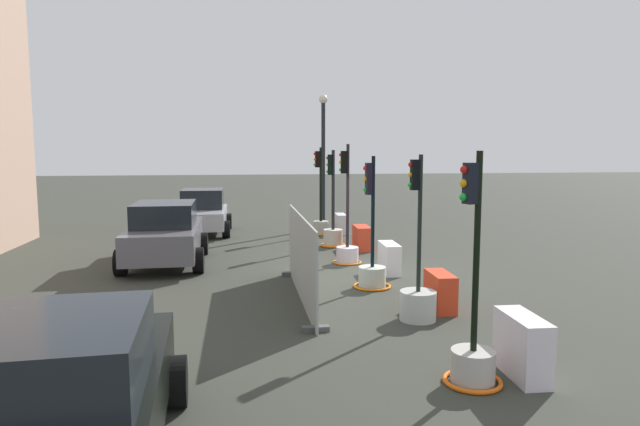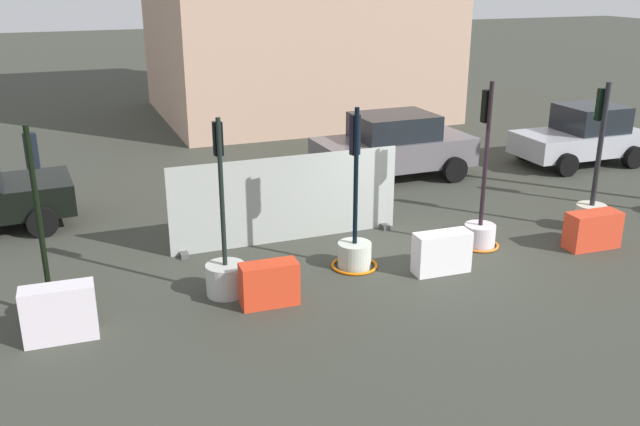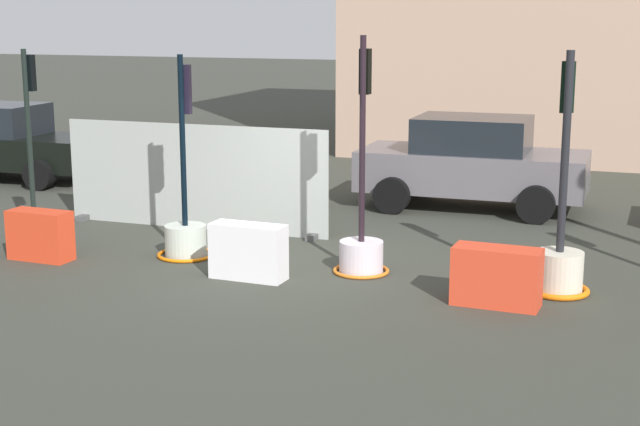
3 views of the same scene
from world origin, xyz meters
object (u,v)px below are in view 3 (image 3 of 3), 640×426
at_px(traffic_light_4, 559,256).
at_px(car_black_sedan, 11,142).
at_px(traffic_light_2, 186,226).
at_px(traffic_light_3, 362,238).
at_px(construction_barrier_2, 248,252).
at_px(construction_barrier_3, 497,277).
at_px(car_grey_saloon, 472,163).
at_px(construction_barrier_1, 40,235).
at_px(traffic_light_1, 34,217).

relative_size(traffic_light_4, car_black_sedan, 0.82).
height_order(traffic_light_2, traffic_light_4, traffic_light_4).
bearing_deg(car_black_sedan, traffic_light_3, -26.10).
bearing_deg(traffic_light_2, construction_barrier_2, -30.01).
bearing_deg(car_black_sedan, construction_barrier_3, -25.64).
relative_size(construction_barrier_2, car_grey_saloon, 0.25).
distance_m(construction_barrier_2, car_grey_saloon, 6.39).
xyz_separation_m(car_black_sedan, car_grey_saloon, (10.47, 0.35, 0.04)).
distance_m(traffic_light_3, construction_barrier_1, 4.96).
relative_size(traffic_light_3, construction_barrier_3, 2.99).
distance_m(traffic_light_2, traffic_light_3, 2.86).
bearing_deg(construction_barrier_3, traffic_light_3, 156.56).
bearing_deg(traffic_light_2, traffic_light_4, -0.37).
relative_size(construction_barrier_1, car_grey_saloon, 0.23).
bearing_deg(car_grey_saloon, car_black_sedan, -178.07).
height_order(traffic_light_1, construction_barrier_3, traffic_light_1).
relative_size(traffic_light_3, construction_barrier_2, 3.10).
height_order(traffic_light_4, construction_barrier_2, traffic_light_4).
distance_m(traffic_light_4, car_black_sedan, 13.58).
xyz_separation_m(traffic_light_1, traffic_light_3, (5.46, 0.29, 0.03)).
relative_size(traffic_light_2, car_black_sedan, 0.79).
distance_m(car_black_sedan, car_grey_saloon, 10.47).
relative_size(traffic_light_1, construction_barrier_2, 2.88).
bearing_deg(traffic_light_2, car_black_sedan, 145.21).
bearing_deg(traffic_light_1, construction_barrier_3, -4.72).
xyz_separation_m(traffic_light_2, traffic_light_3, (2.86, 0.03, 0.04)).
bearing_deg(traffic_light_1, car_grey_saloon, 41.92).
height_order(traffic_light_3, car_black_sedan, traffic_light_3).
relative_size(traffic_light_1, traffic_light_4, 0.97).
distance_m(construction_barrier_1, construction_barrier_3, 6.98).
relative_size(construction_barrier_1, construction_barrier_2, 0.91).
distance_m(construction_barrier_3, car_grey_saloon, 6.29).
bearing_deg(construction_barrier_3, construction_barrier_1, -179.59).
xyz_separation_m(traffic_light_1, traffic_light_4, (8.28, 0.22, 0.03)).
bearing_deg(car_grey_saloon, construction_barrier_2, -108.74).
distance_m(traffic_light_3, car_grey_saloon, 5.22).
bearing_deg(traffic_light_2, car_grey_saloon, 56.21).
bearing_deg(car_grey_saloon, construction_barrier_1, -131.80).
bearing_deg(traffic_light_4, traffic_light_1, -178.44).
distance_m(traffic_light_1, traffic_light_2, 2.62).
bearing_deg(traffic_light_1, traffic_light_2, 5.74).
bearing_deg(traffic_light_3, traffic_light_2, -179.37).
distance_m(traffic_light_3, construction_barrier_2, 1.67).
height_order(traffic_light_1, car_black_sedan, traffic_light_1).
height_order(traffic_light_1, traffic_light_4, traffic_light_4).
xyz_separation_m(traffic_light_1, construction_barrier_2, (4.04, -0.57, -0.09)).
height_order(construction_barrier_3, car_black_sedan, car_black_sedan).
distance_m(traffic_light_2, traffic_light_4, 5.68).
distance_m(traffic_light_1, car_grey_saloon, 8.19).
bearing_deg(car_black_sedan, traffic_light_2, -34.79).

